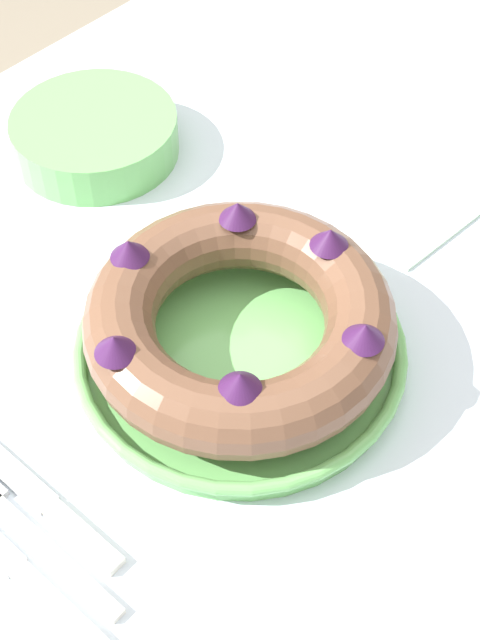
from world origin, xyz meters
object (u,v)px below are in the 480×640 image
Objects in this scene: bundt_cake at (240,319)px; serving_dish at (240,352)px; cake_knife at (53,509)px; napkin at (417,201)px; fork at (20,524)px; serving_knife at (21,572)px; side_bowl at (95,135)px.

serving_dish is at bearing -66.91° from bundt_cake.
napkin is at bearing -5.06° from cake_knife.
fork is at bearing 174.84° from serving_dish.
fork is 0.51m from napkin.
serving_knife is 1.31× the size of napkin.
side_bowl is at bearing 69.70° from bundt_cake.
cake_knife is at bearing -137.41° from side_bowl.
napkin is (0.54, 0.01, -0.00)m from serving_knife.
serving_dish is at bearing -110.29° from side_bowl.
side_bowl reaches higher than cake_knife.
side_bowl reaches higher than fork.
bundt_cake reaches higher than fork.
napkin is at bearing -3.12° from fork.
bundt_cake is 0.22m from cake_knife.
serving_knife is 1.23× the size of side_bowl.
fork is at bearing 177.53° from napkin.
fork is at bearing 174.86° from bundt_cake.
serving_dish is 0.24m from fork.
bundt_cake is 0.24m from fork.
side_bowl is 0.35m from napkin.
serving_dish reaches higher than napkin.
side_bowl reaches higher than napkin.
cake_knife is (-0.21, 0.01, -0.05)m from bundt_cake.
bundt_cake is (-0.00, 0.00, 0.04)m from serving_dish.
serving_dish is 1.71× the size of cake_knife.
serving_knife is at bearing -159.83° from cake_knife.
serving_dish reaches higher than serving_knife.
fork is at bearing 47.01° from serving_knife.
bundt_cake is at bearing -6.87° from cake_knife.
fork is (-0.23, 0.02, -0.05)m from bundt_cake.
cake_knife is 0.96× the size of side_bowl.
serving_knife reaches higher than napkin.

